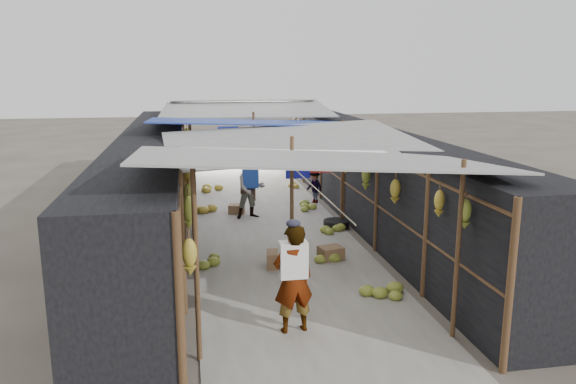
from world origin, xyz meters
TOP-DOWN VIEW (x-y plane):
  - ground at (0.00, 0.00)m, footprint 80.00×80.00m
  - aisle_slab at (0.00, 6.50)m, footprint 3.60×16.00m
  - stall_left at (-2.70, 6.50)m, footprint 1.40×15.00m
  - stall_right at (2.70, 6.50)m, footprint 1.40×15.00m
  - crate_near at (-0.16, 3.30)m, footprint 0.60×0.51m
  - crate_mid at (0.91, 3.58)m, footprint 0.53×0.46m
  - crate_back at (-0.65, 7.60)m, footprint 0.47×0.41m
  - black_basin at (1.63, 5.84)m, footprint 0.63×0.63m
  - vendor_elderly at (-0.42, 0.59)m, footprint 0.66×0.50m
  - shopper_blue at (-0.32, 7.11)m, footprint 0.85×0.71m
  - vendor_seated at (1.66, 8.42)m, footprint 0.61×0.73m
  - market_canopy at (0.03, 6.86)m, footprint 5.62×15.20m
  - hanging_bananas at (0.20, 6.31)m, footprint 3.95×14.09m
  - floor_bananas at (-0.05, 6.34)m, footprint 3.77×9.56m

SIDE VIEW (x-z plane):
  - ground at x=0.00m, z-range 0.00..0.00m
  - aisle_slab at x=0.00m, z-range 0.00..0.02m
  - black_basin at x=1.63m, z-range 0.00..0.19m
  - crate_back at x=-0.65m, z-range 0.00..0.26m
  - crate_mid at x=0.91m, z-range 0.00..0.28m
  - floor_bananas at x=-0.05m, z-range -0.02..0.32m
  - crate_near at x=-0.16m, z-range 0.00..0.33m
  - vendor_seated at x=1.66m, z-range 0.00..0.98m
  - shopper_blue at x=-0.32m, z-range 0.00..1.57m
  - vendor_elderly at x=-0.42m, z-range 0.00..1.64m
  - stall_left at x=-2.70m, z-range 0.00..2.30m
  - stall_right at x=2.70m, z-range 0.00..2.30m
  - hanging_bananas at x=0.20m, z-range 1.23..2.06m
  - market_canopy at x=0.03m, z-range 1.02..3.79m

